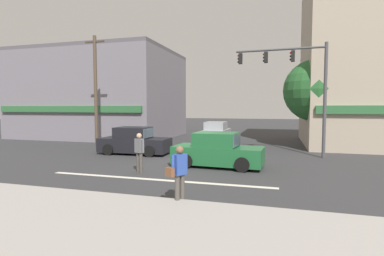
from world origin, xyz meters
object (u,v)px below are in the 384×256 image
utility_pole_near_left (96,90)px  sedan_crossing_center (135,142)px  street_tree (315,91)px  sedan_crossing_leftbound (216,132)px  utility_pole_far_right (338,88)px  sedan_parked_curbside (218,151)px  pedestrian_foreground_with_bag (179,171)px  pedestrian_mid_crossing (139,150)px  traffic_light_mast (300,79)px

utility_pole_near_left → sedan_crossing_center: bearing=-23.0°
street_tree → sedan_crossing_leftbound: street_tree is taller
utility_pole_far_right → sedan_crossing_center: (-11.79, -5.59, -3.32)m
sedan_crossing_leftbound → utility_pole_far_right: bearing=-15.0°
utility_pole_far_right → sedan_parked_curbside: utility_pole_far_right is taller
pedestrian_foreground_with_bag → pedestrian_mid_crossing: 4.50m
utility_pole_near_left → traffic_light_mast: (12.77, 0.09, 0.43)m
pedestrian_foreground_with_bag → pedestrian_mid_crossing: same height
street_tree → sedan_crossing_leftbound: size_ratio=1.43×
pedestrian_foreground_with_bag → sedan_crossing_center: bearing=124.1°
street_tree → sedan_parked_curbside: size_ratio=1.41×
traffic_light_mast → pedestrian_foreground_with_bag: bearing=-111.0°
sedan_crossing_center → pedestrian_mid_crossing: 5.31m
utility_pole_far_right → street_tree: bearing=-179.4°
sedan_parked_curbside → utility_pole_far_right: bearing=51.5°
sedan_crossing_leftbound → pedestrian_foreground_with_bag: 16.10m
pedestrian_mid_crossing → traffic_light_mast: bearing=43.3°
utility_pole_far_right → utility_pole_near_left: bearing=-165.2°
utility_pole_near_left → sedan_crossing_center: size_ratio=1.80×
utility_pole_far_right → sedan_crossing_center: size_ratio=1.88×
utility_pole_near_left → sedan_crossing_center: (3.57, -1.52, -3.16)m
street_tree → utility_pole_far_right: bearing=0.6°
sedan_crossing_center → pedestrian_mid_crossing: (2.58, -4.63, 0.24)m
traffic_light_mast → pedestrian_mid_crossing: traffic_light_mast is taller
pedestrian_mid_crossing → sedan_crossing_leftbound: bearing=86.8°
street_tree → sedan_crossing_center: street_tree is taller
street_tree → pedestrian_foreground_with_bag: street_tree is taller
traffic_light_mast → sedan_parked_curbside: 6.55m
sedan_parked_curbside → pedestrian_mid_crossing: (-2.87, -2.25, 0.24)m
utility_pole_far_right → sedan_crossing_leftbound: utility_pole_far_right is taller
sedan_parked_curbside → sedan_crossing_center: (-5.45, 2.38, 0.00)m
utility_pole_far_right → pedestrian_mid_crossing: (-9.22, -10.22, -3.08)m
street_tree → utility_pole_far_right: 1.37m
street_tree → sedan_crossing_center: (-10.44, -5.58, -3.14)m
utility_pole_near_left → pedestrian_mid_crossing: bearing=-45.0°
street_tree → utility_pole_near_left: 14.58m
street_tree → pedestrian_mid_crossing: street_tree is taller
sedan_crossing_center → pedestrian_mid_crossing: pedestrian_mid_crossing is taller
sedan_crossing_leftbound → sedan_crossing_center: 8.53m
utility_pole_near_left → sedan_parked_curbside: (9.02, -3.90, -3.16)m
utility_pole_far_right → pedestrian_mid_crossing: bearing=-132.0°
utility_pole_near_left → utility_pole_far_right: size_ratio=0.96×
utility_pole_near_left → traffic_light_mast: utility_pole_near_left is taller
utility_pole_far_right → traffic_light_mast: (-2.59, -3.98, 0.27)m
traffic_light_mast → pedestrian_foreground_with_bag: 10.91m
sedan_parked_curbside → pedestrian_mid_crossing: 3.66m
sedan_parked_curbside → pedestrian_foreground_with_bag: size_ratio=2.52×
utility_pole_far_right → pedestrian_foreground_with_bag: (-6.32, -13.67, -3.08)m
pedestrian_mid_crossing → sedan_parked_curbside: bearing=38.1°
sedan_parked_curbside → sedan_crossing_center: same height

